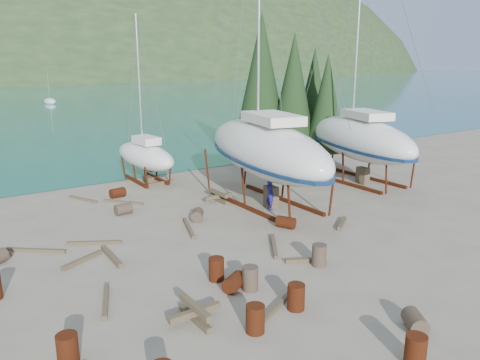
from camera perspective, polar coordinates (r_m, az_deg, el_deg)
ground at (r=20.21m, az=1.26°, el=-8.86°), size 600.00×600.00×0.00m
far_house_right at (r=209.18m, az=-23.56°, el=11.80°), size 6.60×5.60×5.60m
cypress_near_right at (r=35.82m, az=6.53°, el=10.77°), size 3.60×3.60×10.00m
cypress_mid_right at (r=35.44m, az=10.49°, el=9.18°), size 3.06×3.06×8.50m
cypress_back_left at (r=36.40m, az=2.64°, el=12.28°), size 4.14×4.14×11.50m
cypress_far_right at (r=38.60m, az=8.96°, el=10.08°), size 3.24×3.24×9.00m
moored_boat_mid at (r=97.65m, az=-22.15°, el=8.85°), size 2.00×5.00×6.05m
large_sailboat_near at (r=25.97m, az=3.05°, el=3.90°), size 6.37×13.40×20.31m
large_sailboat_far at (r=32.12m, az=14.24°, el=5.02°), size 6.59×12.11×18.39m
small_sailboat_shore at (r=32.10m, az=-11.49°, el=2.97°), size 2.62×6.92×10.85m
worker at (r=25.61m, az=3.71°, el=-1.78°), size 0.52×0.69×1.73m
drum_0 at (r=14.14m, az=-20.28°, el=-18.79°), size 0.58×0.58×0.88m
drum_1 at (r=15.74m, az=20.56°, el=-15.83°), size 0.97×1.05×0.58m
drum_3 at (r=14.12m, az=20.62°, el=-18.88°), size 0.58×0.58×0.88m
drum_4 at (r=28.95m, az=-14.69°, el=-1.51°), size 0.95×0.69×0.58m
drum_6 at (r=23.07m, az=5.62°, el=-5.16°), size 0.91×1.05×0.58m
drum_7 at (r=15.93m, az=6.85°, el=-13.96°), size 0.58×0.58×0.88m
drum_9 at (r=25.74m, az=-14.02°, el=-3.45°), size 0.92×0.64×0.58m
drum_10 at (r=14.66m, az=1.87°, el=-16.55°), size 0.58×0.58×0.88m
drum_11 at (r=24.14m, az=-5.22°, el=-4.26°), size 0.98×1.05×0.58m
drum_12 at (r=17.07m, az=-0.72°, el=-12.37°), size 1.05×0.94×0.58m
drum_14 at (r=17.73m, az=-2.89°, el=-10.78°), size 0.58×0.58×0.88m
drum_16 at (r=17.02m, az=1.25°, el=-11.89°), size 0.58×0.58×0.88m
drum_17 at (r=19.14m, az=9.63°, el=-9.02°), size 0.58×0.58×0.88m
timber_0 at (r=28.98m, az=-18.57°, el=-2.23°), size 1.11×2.13×0.14m
timber_1 at (r=23.93m, az=12.32°, el=-5.20°), size 1.55×1.17×0.19m
timber_3 at (r=16.44m, az=5.26°, el=-14.41°), size 2.75×1.43×0.15m
timber_4 at (r=20.34m, az=-18.73°, el=-9.26°), size 1.85×0.98×0.17m
timber_5 at (r=20.75m, az=4.18°, el=-8.02°), size 1.58×2.21×0.16m
timber_6 at (r=31.35m, az=-9.90°, el=-0.41°), size 2.13×0.24×0.19m
timber_7 at (r=19.46m, az=8.00°, el=-9.68°), size 1.55×0.94×0.17m
timber_8 at (r=20.34m, az=-15.40°, el=-8.97°), size 0.24×2.31×0.19m
timber_9 at (r=27.71m, az=-14.04°, el=-2.64°), size 1.74×1.99×0.15m
timber_10 at (r=22.96m, az=-6.28°, el=-5.82°), size 1.04×2.63×0.16m
timber_11 at (r=22.03m, az=-17.34°, el=-7.32°), size 2.17×1.34×0.15m
timber_12 at (r=16.94m, az=-16.06°, el=-13.99°), size 0.96×2.22×0.17m
timber_15 at (r=22.09m, az=-23.75°, el=-7.87°), size 2.20×1.85×0.15m
timber_pile_fore at (r=15.30m, az=-5.52°, el=-15.78°), size 1.80×1.80×0.60m
timber_pile_aft at (r=27.25m, az=-2.64°, el=-2.01°), size 1.80×1.80×0.60m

